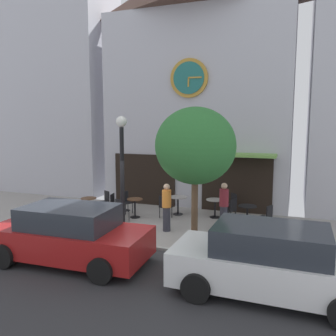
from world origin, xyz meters
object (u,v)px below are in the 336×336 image
object	(u,v)px
cafe_table_center_left	(247,212)
parked_car_white	(270,262)
cafe_chair_under_awning	(231,208)
cafe_chair_corner	(126,200)
cafe_chair_facing_wall	(121,209)
cafe_chair_near_tree	(115,203)
cafe_table_rightmost	(89,204)
cafe_table_near_curb	(215,205)
cafe_chair_left_end	(105,200)
cafe_chair_outer	(232,203)
street_tree	(195,146)
cafe_chair_mid_row	(164,205)
pedestrian_orange	(167,207)
parked_car_red	(70,235)
cafe_table_near_door	(135,205)
street_lamp	(122,175)
pedestrian_maroon	(224,206)
cafe_table_leftmost	(178,201)
cafe_chair_facing_street	(267,216)

from	to	relation	value
cafe_table_center_left	parked_car_white	size ratio (longest dim) A/B	0.17
cafe_chair_under_awning	cafe_chair_corner	size ratio (longest dim) A/B	1.00
cafe_chair_facing_wall	cafe_chair_near_tree	xyz separation A→B (m)	(-0.67, 0.74, 0.00)
cafe_table_rightmost	cafe_table_near_curb	size ratio (longest dim) A/B	1.01
cafe_chair_left_end	cafe_chair_outer	size ratio (longest dim) A/B	1.00
street_tree	cafe_table_rightmost	bearing A→B (deg)	159.08
cafe_chair_mid_row	pedestrian_orange	world-z (taller)	pedestrian_orange
cafe_table_rightmost	cafe_chair_under_awning	distance (m)	5.64
cafe_table_near_curb	cafe_table_center_left	distance (m)	1.45
parked_car_red	cafe_chair_facing_wall	bearing A→B (deg)	97.04
cafe_table_near_curb	cafe_chair_near_tree	size ratio (longest dim) A/B	0.82
cafe_chair_left_end	parked_car_red	size ratio (longest dim) A/B	0.21
cafe_table_near_door	cafe_chair_facing_wall	world-z (taller)	cafe_chair_facing_wall
cafe_chair_facing_wall	cafe_chair_corner	size ratio (longest dim) A/B	1.00
cafe_chair_outer	cafe_chair_corner	bearing A→B (deg)	-165.50
cafe_table_rightmost	parked_car_white	size ratio (longest dim) A/B	0.17
street_lamp	cafe_table_near_door	world-z (taller)	street_lamp
pedestrian_maroon	cafe_table_leftmost	bearing A→B (deg)	147.51
cafe_chair_facing_street	cafe_chair_facing_wall	distance (m)	5.31
cafe_chair_facing_street	parked_car_white	xyz separation A→B (m)	(0.44, -4.74, 0.23)
cafe_table_center_left	cafe_chair_outer	bearing A→B (deg)	124.45
cafe_table_near_curb	pedestrian_orange	xyz separation A→B (m)	(-1.20, -2.27, 0.34)
cafe_chair_under_awning	cafe_chair_facing_wall	xyz separation A→B (m)	(-3.89, -1.49, 0.00)
cafe_chair_facing_street	cafe_chair_outer	xyz separation A→B (m)	(-1.49, 1.54, 0.00)
street_tree	cafe_chair_facing_wall	size ratio (longest dim) A/B	4.69
cafe_chair_facing_street	cafe_chair_near_tree	distance (m)	5.91
cafe_chair_facing_wall	parked_car_white	xyz separation A→B (m)	(5.68, -3.86, 0.23)
street_tree	cafe_table_center_left	size ratio (longest dim) A/B	5.84
street_tree	pedestrian_maroon	distance (m)	2.99
cafe_chair_left_end	cafe_chair_outer	distance (m)	5.25
street_lamp	parked_car_white	size ratio (longest dim) A/B	0.92
cafe_chair_mid_row	pedestrian_maroon	distance (m)	2.57
cafe_table_near_door	cafe_chair_mid_row	world-z (taller)	cafe_chair_mid_row
street_tree	cafe_table_near_door	world-z (taller)	street_tree
cafe_chair_near_tree	parked_car_red	xyz separation A→B (m)	(1.14, -4.57, 0.23)
street_lamp	cafe_table_near_curb	bearing A→B (deg)	51.26
cafe_table_near_curb	pedestrian_orange	world-z (taller)	pedestrian_orange
cafe_table_center_left	pedestrian_maroon	xyz separation A→B (m)	(-0.70, -0.86, 0.36)
cafe_chair_facing_wall	street_tree	bearing A→B (deg)	-24.69
cafe_chair_under_awning	cafe_chair_near_tree	world-z (taller)	same
cafe_table_near_curb	pedestrian_orange	distance (m)	2.59
street_tree	parked_car_red	world-z (taller)	street_tree
cafe_chair_corner	cafe_chair_left_end	bearing A→B (deg)	-164.45
cafe_table_center_left	cafe_chair_near_tree	xyz separation A→B (m)	(-5.18, -0.57, 0.03)
cafe_table_near_curb	pedestrian_orange	size ratio (longest dim) A/B	0.44
cafe_table_center_left	parked_car_red	distance (m)	6.55
cafe_table_near_door	cafe_table_near_curb	bearing A→B (deg)	19.96
street_tree	cafe_chair_outer	xyz separation A→B (m)	(0.45, 3.94, -2.53)
cafe_table_rightmost	pedestrian_orange	world-z (taller)	pedestrian_orange
pedestrian_maroon	parked_car_white	size ratio (longest dim) A/B	0.39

